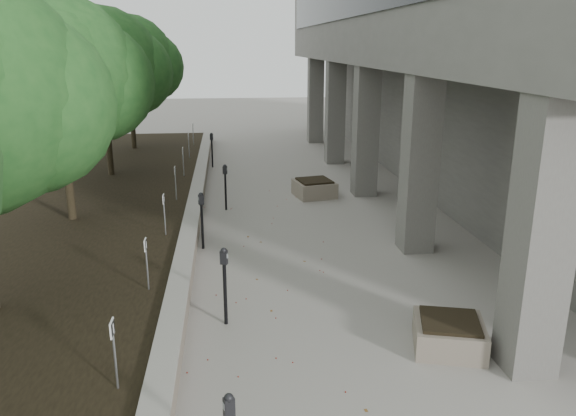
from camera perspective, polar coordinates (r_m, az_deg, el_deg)
retaining_wall at (r=15.49m, az=-9.54°, el=-0.14°), size 0.39×26.00×0.50m
planting_bed at (r=16.15m, az=-22.65°, el=-0.70°), size 7.00×26.00×0.40m
crabapple_tree_3 at (r=14.46m, az=-22.31°, el=9.33°), size 4.60×4.00×5.44m
crabapple_tree_4 at (r=19.30m, az=-18.35°, el=11.20°), size 4.60×4.00×5.44m
crabapple_tree_5 at (r=24.20m, az=-15.96°, el=12.29°), size 4.60×4.00×5.44m
parking_sign_2 at (r=7.50m, az=-17.34°, el=-14.19°), size 0.04×0.22×0.96m
parking_sign_3 at (r=10.16m, az=-14.27°, el=-5.62°), size 0.04×0.22×0.96m
parking_sign_4 at (r=12.97m, az=-12.55°, el=-0.67°), size 0.04×0.22×0.96m
parking_sign_5 at (r=15.85m, az=-11.45°, el=2.50°), size 0.04×0.22×0.96m
parking_sign_6 at (r=18.77m, az=-10.69°, el=4.68°), size 0.04×0.22×0.96m
parking_sign_7 at (r=21.71m, az=-10.13°, el=6.28°), size 0.04×0.22×0.96m
parking_sign_8 at (r=24.66m, az=-9.70°, el=7.50°), size 0.04×0.22×0.96m
parking_meter_2 at (r=9.49m, az=-6.49°, el=-7.99°), size 0.16×0.14×1.39m
parking_meter_3 at (r=13.02m, az=-8.81°, el=-1.31°), size 0.16×0.14×1.36m
parking_meter_4 at (r=16.04m, az=-6.43°, el=2.13°), size 0.16×0.14×1.34m
parking_meter_5 at (r=21.82m, az=-7.80°, el=5.90°), size 0.16×0.13×1.36m
planter_front at (r=9.28m, az=16.18°, el=-12.29°), size 1.30×1.30×0.49m
planter_back at (r=17.51m, az=2.72°, el=2.07°), size 1.36×1.36×0.54m
berry_scatter at (r=11.79m, az=-2.05°, el=-6.51°), size 3.30×14.10×0.02m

